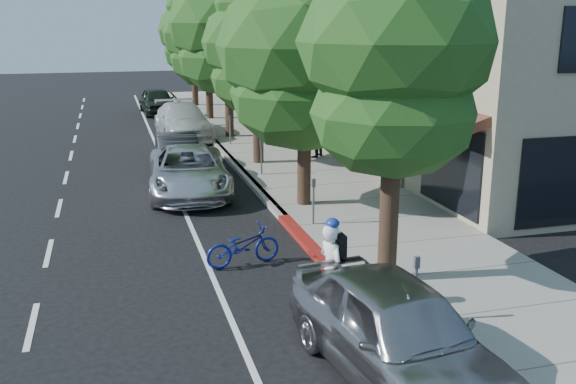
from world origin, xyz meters
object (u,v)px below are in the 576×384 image
object	(u,v)px
street_tree_0	(396,48)
bicycle	(243,246)
cyclist	(332,270)
dark_suv_far	(157,101)
silver_suv	(189,171)
white_pickup	(183,121)
street_tree_4	(207,35)
street_tree_5	(193,32)
street_tree_3	(227,26)
street_tree_1	(305,50)
pedestrian	(314,135)
dark_sedan	(178,154)
near_car_a	(398,332)
street_tree_2	(257,45)

from	to	relation	value
street_tree_0	bicycle	world-z (taller)	street_tree_0
cyclist	dark_suv_far	size ratio (longest dim) A/B	0.40
silver_suv	white_pickup	size ratio (longest dim) A/B	0.97
street_tree_4	street_tree_5	world-z (taller)	street_tree_4
street_tree_0	silver_suv	size ratio (longest dim) A/B	1.43
street_tree_3	silver_suv	world-z (taller)	street_tree_3
street_tree_1	pedestrian	xyz separation A→B (m)	(2.37, 6.36, -3.61)
street_tree_0	street_tree_3	xyz separation A→B (m)	(-0.00, 18.00, 0.28)
bicycle	dark_sedan	xyz separation A→B (m)	(-0.40, 9.89, 0.23)
street_tree_3	bicycle	bearing A→B (deg)	-99.55
street_tree_3	white_pickup	distance (m)	4.98
pedestrian	dark_sedan	bearing A→B (deg)	-37.81
bicycle	near_car_a	xyz separation A→B (m)	(1.30, -5.45, 0.36)
street_tree_0	silver_suv	bearing A→B (deg)	109.78
silver_suv	dark_suv_far	size ratio (longest dim) A/B	1.19
street_tree_4	near_car_a	world-z (taller)	street_tree_4
street_tree_1	cyclist	world-z (taller)	street_tree_1
street_tree_1	white_pickup	world-z (taller)	street_tree_1
street_tree_1	pedestrian	bearing A→B (deg)	69.55
street_tree_0	street_tree_1	xyz separation A→B (m)	(-0.00, 6.00, -0.27)
silver_suv	dark_suv_far	world-z (taller)	dark_suv_far
street_tree_3	street_tree_1	bearing A→B (deg)	-90.00
street_tree_0	street_tree_3	distance (m)	18.00
street_tree_2	white_pickup	distance (m)	8.23
dark_suv_far	street_tree_2	bearing A→B (deg)	-84.57
dark_sedan	white_pickup	world-z (taller)	white_pickup
near_car_a	cyclist	bearing A→B (deg)	87.44
street_tree_2	street_tree_3	xyz separation A→B (m)	(0.00, 6.00, 0.65)
cyclist	silver_suv	bearing A→B (deg)	-6.87
street_tree_4	bicycle	bearing A→B (deg)	-96.98
street_tree_1	street_tree_5	size ratio (longest dim) A/B	1.01
street_tree_1	white_pickup	bearing A→B (deg)	99.02
street_tree_2	pedestrian	xyz separation A→B (m)	(2.37, 0.36, -3.52)
silver_suv	dark_sedan	distance (m)	3.22
cyclist	near_car_a	distance (m)	2.51
street_tree_3	bicycle	xyz separation A→B (m)	(-2.70, -16.05, -4.75)
street_tree_0	pedestrian	bearing A→B (deg)	79.14
white_pickup	pedestrian	bearing A→B (deg)	-59.22
near_car_a	dark_suv_far	bearing A→B (deg)	85.09
bicycle	street_tree_2	bearing A→B (deg)	-25.71
dark_suv_far	near_car_a	world-z (taller)	near_car_a
street_tree_2	dark_sedan	distance (m)	4.97
white_pickup	near_car_a	bearing A→B (deg)	-91.19
street_tree_5	white_pickup	world-z (taller)	street_tree_5
pedestrian	near_car_a	bearing A→B (deg)	33.34
silver_suv	pedestrian	distance (m)	6.63
cyclist	street_tree_2	bearing A→B (deg)	-22.75
street_tree_2	silver_suv	world-z (taller)	street_tree_2
street_tree_1	pedestrian	size ratio (longest dim) A/B	4.26
street_tree_5	near_car_a	distance (m)	33.76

